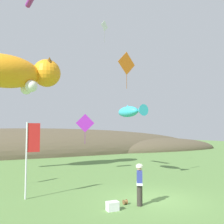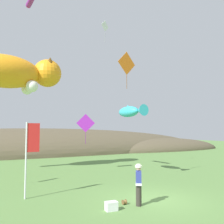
{
  "view_description": "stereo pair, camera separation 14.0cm",
  "coord_description": "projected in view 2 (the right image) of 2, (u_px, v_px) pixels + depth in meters",
  "views": [
    {
      "loc": [
        -7.35,
        -9.54,
        3.23
      ],
      "look_at": [
        0.0,
        4.0,
        4.38
      ],
      "focal_mm": 40.0,
      "sensor_mm": 36.0,
      "label": 1
    },
    {
      "loc": [
        -7.22,
        -9.61,
        3.23
      ],
      "look_at": [
        0.0,
        4.0,
        4.38
      ],
      "focal_mm": 40.0,
      "sensor_mm": 36.0,
      "label": 2
    }
  ],
  "objects": [
    {
      "name": "kite_diamond_orange",
      "position": [
        127.0,
        64.0,
        16.03
      ],
      "size": [
        1.48,
        0.35,
        2.42
      ],
      "color": "orange"
    },
    {
      "name": "kite_spool",
      "position": [
        124.0,
        202.0,
        10.92
      ],
      "size": [
        0.17,
        0.21,
        0.21
      ],
      "color": "olive",
      "rests_on": "ground"
    },
    {
      "name": "kite_giant_cat",
      "position": [
        15.0,
        73.0,
        19.67
      ],
      "size": [
        10.08,
        3.24,
        3.06
      ],
      "color": "orange"
    },
    {
      "name": "kite_fish_windsock",
      "position": [
        131.0,
        111.0,
        18.15
      ],
      "size": [
        0.97,
        3.02,
        0.92
      ],
      "color": "#33B2CC"
    },
    {
      "name": "ground_plane",
      "position": [
        152.0,
        200.0,
        11.6
      ],
      "size": [
        120.0,
        120.0,
        0.0
      ],
      "primitive_type": "plane",
      "color": "#5B8442"
    },
    {
      "name": "distant_hill_ridge",
      "position": [
        51.0,
        153.0,
        36.37
      ],
      "size": [
        63.12,
        15.0,
        7.13
      ],
      "color": "brown",
      "rests_on": "ground"
    },
    {
      "name": "picnic_cooler",
      "position": [
        111.0,
        206.0,
        10.08
      ],
      "size": [
        0.51,
        0.36,
        0.36
      ],
      "color": "white",
      "rests_on": "ground"
    },
    {
      "name": "kite_diamond_violet",
      "position": [
        86.0,
        123.0,
        19.91
      ],
      "size": [
        1.41,
        0.5,
        2.38
      ],
      "color": "purple"
    },
    {
      "name": "festival_banner_pole",
      "position": [
        30.0,
        148.0,
        12.04
      ],
      "size": [
        0.66,
        0.08,
        3.64
      ],
      "color": "silver",
      "rests_on": "ground"
    },
    {
      "name": "festival_attendant",
      "position": [
        139.0,
        183.0,
        10.77
      ],
      "size": [
        0.45,
        0.49,
        1.77
      ],
      "color": "#332D28",
      "rests_on": "ground"
    },
    {
      "name": "kite_diamond_white",
      "position": [
        105.0,
        26.0,
        20.14
      ],
      "size": [
        0.83,
        0.42,
        1.82
      ],
      "color": "white"
    }
  ]
}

